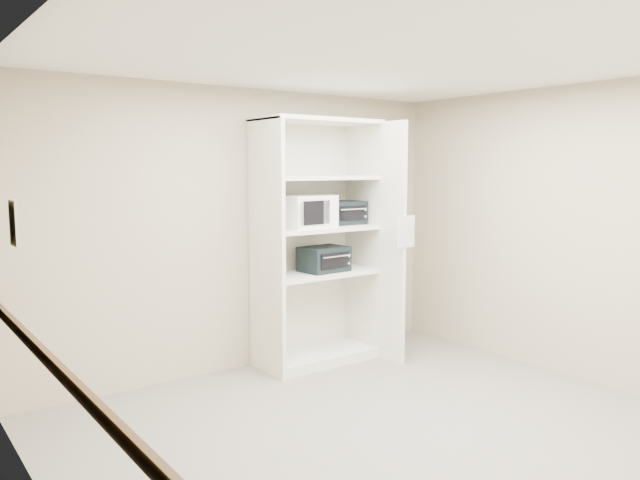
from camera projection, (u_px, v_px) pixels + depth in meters
floor at (385, 433)px, 4.59m from camera, size 4.50×4.00×0.01m
ceiling at (389, 58)px, 4.28m from camera, size 4.50×4.00×0.01m
wall_back at (247, 230)px, 6.04m from camera, size 4.50×0.02×2.70m
wall_left at (53, 287)px, 3.12m from camera, size 0.02×4.00×2.70m
wall_right at (567, 233)px, 5.76m from camera, size 0.02×4.00×2.70m
shelving_unit at (321, 250)px, 6.22m from camera, size 1.24×0.92×2.42m
microwave at (305, 211)px, 6.04m from camera, size 0.56×0.45×0.31m
toaster_oven_upper at (343, 213)px, 6.39m from camera, size 0.42×0.32×0.24m
toaster_oven_lower at (324, 259)px, 6.20m from camera, size 0.47×0.37×0.25m
paper_sign at (406, 232)px, 6.03m from camera, size 0.24×0.03×0.30m
chair_rail at (62, 374)px, 3.18m from camera, size 0.04×3.98×0.08m
wall_poster at (13, 223)px, 3.91m from camera, size 0.01×0.21×0.29m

